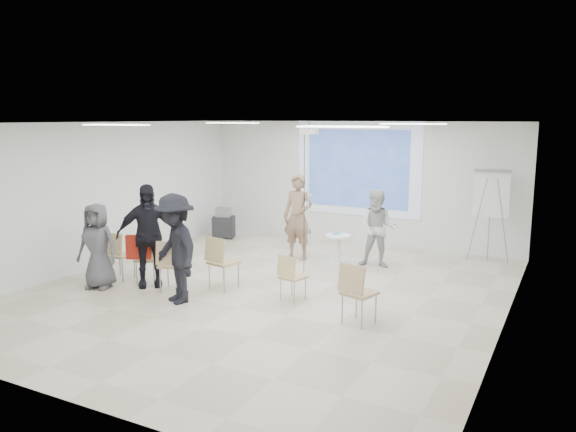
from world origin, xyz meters
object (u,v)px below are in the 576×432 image
at_px(chair_right_far, 356,289).
at_px(audience_left, 147,228).
at_px(chair_left_mid, 146,256).
at_px(flipchart_easel, 491,194).
at_px(chair_center, 220,258).
at_px(audience_mid, 175,241).
at_px(chair_far_left, 117,252).
at_px(chair_right_inner, 290,274).
at_px(player_right, 378,224).
at_px(laptop, 174,263).
at_px(audience_outer, 97,241).
at_px(chair_left_inner, 171,261).
at_px(av_cart, 224,224).
at_px(player_left, 298,211).
at_px(pedestal_table, 338,248).

distance_m(chair_right_far, audience_left, 4.16).
distance_m(chair_left_mid, flipchart_easel, 7.22).
bearing_deg(chair_center, audience_mid, -95.62).
bearing_deg(chair_far_left, chair_right_inner, 2.27).
height_order(player_right, laptop, player_right).
bearing_deg(audience_left, audience_outer, 175.41).
xyz_separation_m(chair_right_inner, laptop, (-2.15, -0.43, 0.03)).
distance_m(chair_left_inner, av_cart, 4.60).
bearing_deg(chair_left_inner, player_left, 56.68).
bearing_deg(chair_center, player_right, 64.99).
xyz_separation_m(chair_left_mid, chair_center, (1.48, 0.29, 0.06)).
xyz_separation_m(player_left, chair_far_left, (-2.34, -3.06, -0.51)).
relative_size(laptop, audience_mid, 0.16).
xyz_separation_m(chair_left_mid, chair_right_inner, (2.89, 0.31, -0.05)).
bearing_deg(av_cart, chair_right_inner, -65.47).
height_order(chair_right_inner, flipchart_easel, flipchart_easel).
height_order(pedestal_table, av_cart, av_cart).
xyz_separation_m(chair_left_inner, chair_right_inner, (2.12, 0.53, -0.08)).
height_order(chair_right_far, laptop, chair_right_far).
bearing_deg(chair_right_far, chair_left_mid, -167.82).
relative_size(pedestal_table, audience_mid, 0.32).
height_order(player_right, chair_far_left, player_right).
xyz_separation_m(pedestal_table, chair_right_inner, (0.19, -2.58, 0.10)).
relative_size(chair_right_far, av_cart, 1.20).
distance_m(laptop, audience_left, 0.83).
bearing_deg(pedestal_table, chair_right_inner, -85.67).
distance_m(audience_outer, av_cart, 4.72).
distance_m(player_right, chair_far_left, 5.24).
xyz_separation_m(chair_right_inner, av_cart, (-3.87, 3.73, -0.11)).
bearing_deg(chair_left_mid, chair_far_left, 164.38).
bearing_deg(chair_center, chair_right_far, -0.37).
xyz_separation_m(chair_far_left, chair_right_far, (4.92, -0.15, 0.01)).
bearing_deg(chair_left_inner, pedestal_table, 41.17).
distance_m(pedestal_table, chair_left_mid, 3.96).
bearing_deg(laptop, av_cart, -84.49).
xyz_separation_m(laptop, flipchart_easel, (4.74, 4.72, 0.97)).
bearing_deg(chair_left_inner, laptop, 86.69).
height_order(player_left, laptop, player_left).
relative_size(player_left, chair_left_mid, 2.42).
xyz_separation_m(chair_far_left, audience_mid, (1.85, -0.54, 0.50)).
height_order(chair_center, audience_outer, audience_outer).
height_order(chair_left_mid, flipchart_easel, flipchart_easel).
distance_m(chair_far_left, laptop, 1.38).
distance_m(laptop, flipchart_easel, 6.76).
bearing_deg(chair_far_left, chair_right_far, -5.94).
relative_size(chair_left_mid, flipchart_easel, 0.44).
bearing_deg(audience_outer, pedestal_table, 33.70).
bearing_deg(laptop, player_left, -124.22).
bearing_deg(chair_center, av_cart, 133.59).
bearing_deg(audience_left, player_left, 23.91).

